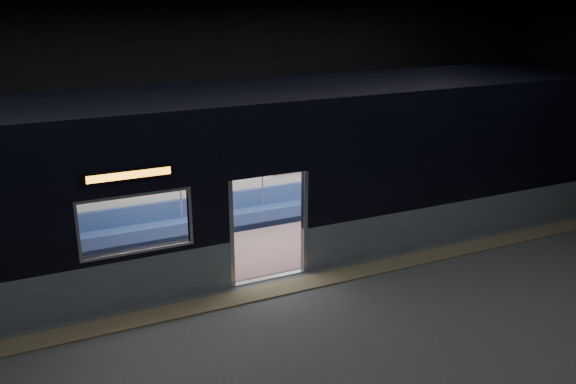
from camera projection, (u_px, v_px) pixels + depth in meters
station_floor at (293, 303)px, 10.65m from camera, size 24.00×14.00×0.01m
station_envelope at (294, 94)px, 9.49m from camera, size 24.00×14.00×5.00m
tactile_strip at (280, 289)px, 11.12m from camera, size 22.80×0.50×0.03m
metro_car at (239, 165)px, 12.25m from camera, size 18.00×3.04×3.35m
passenger at (396, 175)px, 15.28m from camera, size 0.37×0.64×1.31m
handbag at (402, 181)px, 15.15m from camera, size 0.33×0.30×0.14m
transit_map at (293, 158)px, 14.23m from camera, size 0.97×0.03×0.63m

